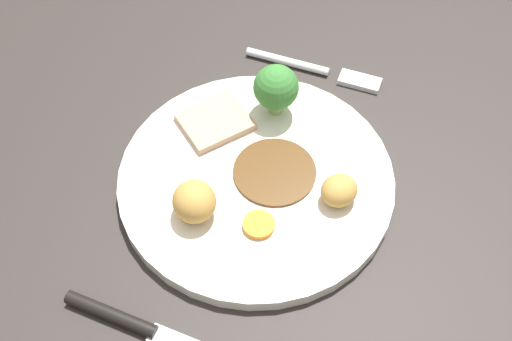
# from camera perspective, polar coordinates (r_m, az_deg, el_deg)

# --- Properties ---
(dining_table) EXTENTS (1.20, 0.84, 0.04)m
(dining_table) POSITION_cam_1_polar(r_m,az_deg,el_deg) (0.70, 2.19, -0.46)
(dining_table) COLOR #2B2623
(dining_table) RESTS_ON ground
(dinner_plate) EXTENTS (0.26, 0.26, 0.01)m
(dinner_plate) POSITION_cam_1_polar(r_m,az_deg,el_deg) (0.67, -0.00, -0.86)
(dinner_plate) COLOR silver
(dinner_plate) RESTS_ON dining_table
(gravy_pool) EXTENTS (0.08, 0.08, 0.00)m
(gravy_pool) POSITION_cam_1_polar(r_m,az_deg,el_deg) (0.66, 1.65, -0.15)
(gravy_pool) COLOR #563819
(gravy_pool) RESTS_ON dinner_plate
(meat_slice_main) EXTENTS (0.08, 0.08, 0.01)m
(meat_slice_main) POSITION_cam_1_polar(r_m,az_deg,el_deg) (0.70, -3.37, 4.05)
(meat_slice_main) COLOR tan
(meat_slice_main) RESTS_ON dinner_plate
(roast_potato_left) EXTENTS (0.06, 0.06, 0.04)m
(roast_potato_left) POSITION_cam_1_polar(r_m,az_deg,el_deg) (0.63, -5.09, -2.55)
(roast_potato_left) COLOR #BC8C42
(roast_potato_left) RESTS_ON dinner_plate
(roast_potato_right) EXTENTS (0.05, 0.04, 0.03)m
(roast_potato_right) POSITION_cam_1_polar(r_m,az_deg,el_deg) (0.64, 6.83, -1.64)
(roast_potato_right) COLOR #BC8C42
(roast_potato_right) RESTS_ON dinner_plate
(carrot_coin_front) EXTENTS (0.03, 0.03, 0.01)m
(carrot_coin_front) POSITION_cam_1_polar(r_m,az_deg,el_deg) (0.63, 0.23, -4.46)
(carrot_coin_front) COLOR orange
(carrot_coin_front) RESTS_ON dinner_plate
(broccoli_floret) EXTENTS (0.05, 0.05, 0.06)m
(broccoli_floret) POSITION_cam_1_polar(r_m,az_deg,el_deg) (0.69, 1.65, 6.79)
(broccoli_floret) COLOR #8CB766
(broccoli_floret) RESTS_ON dinner_plate
(fork) EXTENTS (0.03, 0.15, 0.01)m
(fork) POSITION_cam_1_polar(r_m,az_deg,el_deg) (0.77, 5.02, 8.25)
(fork) COLOR silver
(fork) RESTS_ON dining_table
(knife) EXTENTS (0.02, 0.19, 0.01)m
(knife) POSITION_cam_1_polar(r_m,az_deg,el_deg) (0.60, -9.04, -12.73)
(knife) COLOR black
(knife) RESTS_ON dining_table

